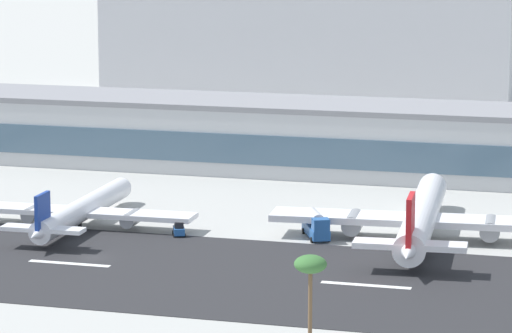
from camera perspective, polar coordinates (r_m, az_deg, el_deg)
ground_plane at (r=200.46m, az=-6.59°, el=-3.70°), size 1400.00×1400.00×0.00m
runway_strip at (r=196.78m, az=-7.04°, el=-3.97°), size 800.00×41.13×0.08m
runway_centreline_dash_4 at (r=197.52m, az=-7.56°, el=-3.91°), size 12.00×1.20×0.01m
runway_centreline_dash_5 at (r=185.27m, az=4.47°, el=-4.81°), size 12.00×1.20×0.01m
terminal_building at (r=262.90m, az=2.60°, el=1.19°), size 195.44×21.06×13.20m
distant_hotel_block at (r=363.56m, az=2.19°, el=5.34°), size 105.07×29.16×33.44m
airliner_navy_tail_gate_1 at (r=218.85m, az=-7.14°, el=-1.81°), size 36.24×39.70×8.28m
airliner_red_tail_gate_2 at (r=209.35m, az=6.69°, el=-2.13°), size 45.45×51.76×10.81m
service_fuel_truck_0 at (r=210.87m, az=2.45°, el=-2.37°), size 6.04×8.78×3.95m
service_baggage_tug_1 at (r=212.58m, az=-3.14°, el=-2.55°), size 2.83×3.57×2.20m
palm_tree_1 at (r=157.84m, az=2.22°, el=-4.09°), size 3.71×3.71×10.46m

